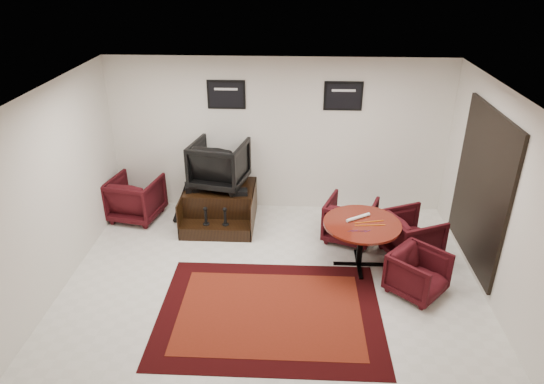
{
  "coord_description": "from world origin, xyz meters",
  "views": [
    {
      "loc": [
        0.27,
        -5.67,
        4.33
      ],
      "look_at": [
        -0.04,
        0.9,
        1.08
      ],
      "focal_mm": 32.0,
      "sensor_mm": 36.0,
      "label": 1
    }
  ],
  "objects_px": {
    "meeting_table": "(362,228)",
    "table_chair_window": "(412,233)",
    "shine_chair": "(219,162)",
    "table_chair_back": "(350,218)",
    "armchair_side": "(135,196)",
    "shine_podium": "(220,206)",
    "table_chair_corner": "(418,272)"
  },
  "relations": [
    {
      "from": "meeting_table",
      "to": "table_chair_window",
      "type": "bearing_deg",
      "value": 21.8
    },
    {
      "from": "table_chair_window",
      "to": "shine_chair",
      "type": "bearing_deg",
      "value": 47.64
    },
    {
      "from": "meeting_table",
      "to": "table_chair_back",
      "type": "height_order",
      "value": "table_chair_back"
    },
    {
      "from": "armchair_side",
      "to": "table_chair_window",
      "type": "bearing_deg",
      "value": 179.1
    },
    {
      "from": "shine_podium",
      "to": "armchair_side",
      "type": "bearing_deg",
      "value": 178.28
    },
    {
      "from": "table_chair_back",
      "to": "table_chair_window",
      "type": "height_order",
      "value": "table_chair_window"
    },
    {
      "from": "shine_podium",
      "to": "armchair_side",
      "type": "relative_size",
      "value": 1.47
    },
    {
      "from": "table_chair_corner",
      "to": "shine_podium",
      "type": "bearing_deg",
      "value": 100.22
    },
    {
      "from": "shine_podium",
      "to": "meeting_table",
      "type": "bearing_deg",
      "value": -29.08
    },
    {
      "from": "shine_chair",
      "to": "table_chair_window",
      "type": "height_order",
      "value": "shine_chair"
    },
    {
      "from": "shine_podium",
      "to": "table_chair_corner",
      "type": "bearing_deg",
      "value": -32.28
    },
    {
      "from": "shine_podium",
      "to": "table_chair_window",
      "type": "height_order",
      "value": "table_chair_window"
    },
    {
      "from": "shine_chair",
      "to": "armchair_side",
      "type": "relative_size",
      "value": 1.06
    },
    {
      "from": "shine_chair",
      "to": "meeting_table",
      "type": "relative_size",
      "value": 0.8
    },
    {
      "from": "table_chair_window",
      "to": "table_chair_corner",
      "type": "xyz_separation_m",
      "value": [
        -0.11,
        -0.97,
        -0.04
      ]
    },
    {
      "from": "table_chair_back",
      "to": "table_chair_window",
      "type": "xyz_separation_m",
      "value": [
        0.91,
        -0.44,
        0.0
      ]
    },
    {
      "from": "shine_podium",
      "to": "table_chair_corner",
      "type": "xyz_separation_m",
      "value": [
        3.05,
        -1.93,
        0.06
      ]
    },
    {
      "from": "table_chair_corner",
      "to": "table_chair_back",
      "type": "bearing_deg",
      "value": 72.14
    },
    {
      "from": "meeting_table",
      "to": "table_chair_corner",
      "type": "bearing_deg",
      "value": -41.09
    },
    {
      "from": "meeting_table",
      "to": "table_chair_corner",
      "type": "height_order",
      "value": "meeting_table"
    },
    {
      "from": "shine_podium",
      "to": "meeting_table",
      "type": "relative_size",
      "value": 1.1
    },
    {
      "from": "shine_chair",
      "to": "meeting_table",
      "type": "height_order",
      "value": "shine_chair"
    },
    {
      "from": "table_chair_window",
      "to": "table_chair_corner",
      "type": "bearing_deg",
      "value": 150.51
    },
    {
      "from": "shine_chair",
      "to": "table_chair_back",
      "type": "distance_m",
      "value": 2.44
    },
    {
      "from": "meeting_table",
      "to": "table_chair_window",
      "type": "xyz_separation_m",
      "value": [
        0.84,
        0.33,
        -0.26
      ]
    },
    {
      "from": "shine_podium",
      "to": "table_chair_window",
      "type": "distance_m",
      "value": 3.3
    },
    {
      "from": "table_chair_corner",
      "to": "shine_chair",
      "type": "bearing_deg",
      "value": 98.45
    },
    {
      "from": "armchair_side",
      "to": "shine_chair",
      "type": "bearing_deg",
      "value": -165.51
    },
    {
      "from": "armchair_side",
      "to": "meeting_table",
      "type": "bearing_deg",
      "value": 172.03
    },
    {
      "from": "armchair_side",
      "to": "meeting_table",
      "type": "xyz_separation_m",
      "value": [
        3.85,
        -1.34,
        0.23
      ]
    },
    {
      "from": "shine_podium",
      "to": "table_chair_back",
      "type": "xyz_separation_m",
      "value": [
        2.25,
        -0.51,
        0.1
      ]
    },
    {
      "from": "meeting_table",
      "to": "armchair_side",
      "type": "bearing_deg",
      "value": 160.85
    }
  ]
}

